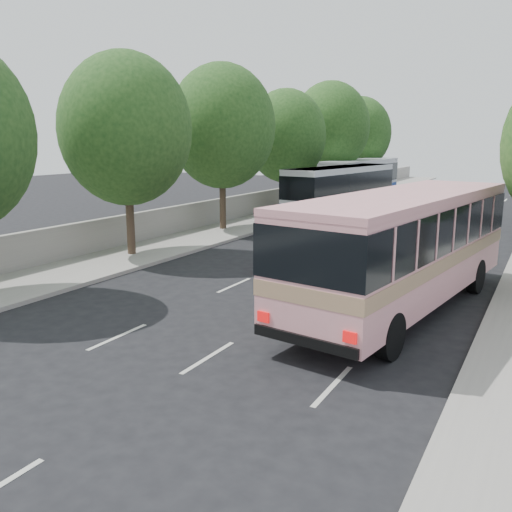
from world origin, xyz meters
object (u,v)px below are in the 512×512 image
Objects in this scene: pink_bus at (405,238)px; tour_coach_front at (341,187)px; pink_taxi at (293,252)px; tour_coach_rear at (361,177)px; white_pickup at (297,227)px.

pink_bus is 20.73m from tour_coach_front.
pink_taxi is 0.33× the size of tour_coach_rear.
white_pickup is (-2.41, 5.70, 0.08)m from pink_taxi.
pink_taxi is at bearing -69.55° from tour_coach_front.
pink_taxi is 0.34× the size of tour_coach_front.
white_pickup is 0.43× the size of tour_coach_rear.
pink_bus is at bearing -67.33° from tour_coach_rear.
pink_bus reaches higher than tour_coach_front.
pink_bus is at bearing -57.60° from white_pickup.
pink_taxi is 15.73m from tour_coach_front.
tour_coach_front is (-3.55, 15.26, 1.39)m from pink_taxi.
pink_bus reaches higher than tour_coach_rear.
tour_coach_front is at bearing 123.38° from pink_bus.
tour_coach_rear is (-5.10, 24.05, 1.48)m from pink_taxi.
pink_bus is at bearing -57.27° from tour_coach_front.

